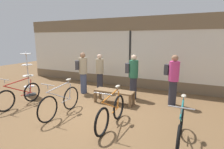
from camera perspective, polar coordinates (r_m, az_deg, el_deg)
name	(u,v)px	position (r m, az deg, el deg)	size (l,w,h in m)	color
ground_plane	(93,113)	(5.57, -6.13, -12.25)	(24.00, 24.00, 0.00)	brown
shop_back_wall	(130,52)	(8.16, 5.95, 7.28)	(12.00, 0.08, 3.20)	#7A664C
bicycle_far_left	(20,95)	(6.69, -27.88, -5.95)	(0.46, 1.71, 1.03)	black
bicycle_left	(61,102)	(5.45, -16.41, -8.56)	(0.46, 1.75, 1.05)	black
bicycle_right	(111,112)	(4.60, -0.20, -12.27)	(0.46, 1.69, 1.03)	black
bicycle_far_right	(180,128)	(4.16, 21.42, -15.88)	(0.46, 1.69, 1.02)	black
accessory_rack	(28,77)	(7.77, -25.66, -0.83)	(0.48, 0.48, 1.77)	#333333
display_bench	(114,93)	(6.16, 0.68, -5.99)	(1.40, 0.44, 0.47)	brown
customer_near_rack	(100,72)	(7.49, -4.04, 0.79)	(0.47, 0.47, 1.61)	#2D2D38
customer_by_window	(133,75)	(6.60, 6.86, -0.23)	(0.54, 0.42, 1.67)	#2D2D38
customer_mid_floor	(83,72)	(7.29, -9.53, 0.95)	(0.56, 0.51, 1.70)	#424C6B
customer_near_bench	(173,78)	(6.25, 19.30, -1.17)	(0.54, 0.42, 1.73)	#2D2D38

